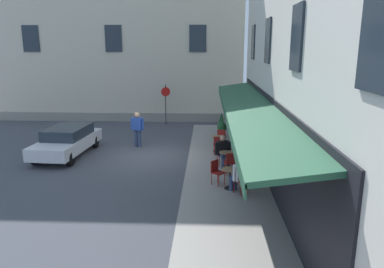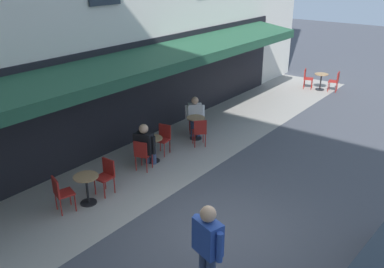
{
  "view_description": "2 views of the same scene",
  "coord_description": "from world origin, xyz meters",
  "px_view_note": "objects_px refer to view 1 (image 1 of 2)",
  "views": [
    {
      "loc": [
        -16.13,
        -2.67,
        4.97
      ],
      "look_at": [
        -1.32,
        -2.03,
        1.39
      ],
      "focal_mm": 33.85,
      "sensor_mm": 36.0,
      "label": 1
    },
    {
      "loc": [
        6.3,
        4.16,
        5.46
      ],
      "look_at": [
        -1.87,
        -2.12,
        1.18
      ],
      "focal_mm": 38.92,
      "sensor_mm": 36.0,
      "label": 2
    }
  ],
  "objects_px": {
    "cafe_chair_red_corner_right": "(221,137)",
    "seated_patron_in_white": "(239,173)",
    "cafe_table_mid_terrace": "(230,176)",
    "cafe_chair_red_by_window": "(217,170)",
    "cafe_chair_red_back_row": "(243,179)",
    "no_parking_sign": "(166,97)",
    "cafe_chair_red_under_awning": "(222,152)",
    "parked_car_white": "(67,140)",
    "cafe_chair_red_kerbside": "(218,144)",
    "seated_companion_in_black": "(223,150)",
    "potted_plant_mid_terrace": "(221,121)",
    "cafe_chair_red_facing_street": "(230,161)",
    "potted_plant_under_sign": "(229,116)",
    "potted_plant_entrance_left": "(222,129)",
    "walking_pedestrian_in_blue": "(137,127)",
    "cafe_table_streetside": "(217,141)",
    "potted_plant_entrance_right": "(240,129)",
    "cafe_table_near_entrance": "(226,158)"
  },
  "relations": [
    {
      "from": "cafe_chair_red_back_row",
      "to": "parked_car_white",
      "type": "distance_m",
      "value": 8.93
    },
    {
      "from": "cafe_table_mid_terrace",
      "to": "seated_companion_in_black",
      "type": "xyz_separation_m",
      "value": [
        2.52,
        0.14,
        0.22
      ]
    },
    {
      "from": "cafe_table_near_entrance",
      "to": "cafe_chair_red_back_row",
      "type": "relative_size",
      "value": 0.82
    },
    {
      "from": "cafe_chair_red_kerbside",
      "to": "cafe_chair_red_under_awning",
      "type": "bearing_deg",
      "value": -174.94
    },
    {
      "from": "cafe_chair_red_under_awning",
      "to": "parked_car_white",
      "type": "height_order",
      "value": "parked_car_white"
    },
    {
      "from": "walking_pedestrian_in_blue",
      "to": "potted_plant_under_sign",
      "type": "distance_m",
      "value": 7.64
    },
    {
      "from": "cafe_chair_red_kerbside",
      "to": "potted_plant_under_sign",
      "type": "relative_size",
      "value": 1.01
    },
    {
      "from": "cafe_table_streetside",
      "to": "seated_companion_in_black",
      "type": "bearing_deg",
      "value": -174.89
    },
    {
      "from": "cafe_chair_red_facing_street",
      "to": "potted_plant_entrance_left",
      "type": "bearing_deg",
      "value": 0.96
    },
    {
      "from": "potted_plant_mid_terrace",
      "to": "potted_plant_under_sign",
      "type": "relative_size",
      "value": 1.2
    },
    {
      "from": "cafe_chair_red_corner_right",
      "to": "seated_companion_in_black",
      "type": "relative_size",
      "value": 0.68
    },
    {
      "from": "cafe_chair_red_kerbside",
      "to": "no_parking_sign",
      "type": "height_order",
      "value": "no_parking_sign"
    },
    {
      "from": "cafe_chair_red_kerbside",
      "to": "potted_plant_entrance_left",
      "type": "relative_size",
      "value": 1.1
    },
    {
      "from": "cafe_chair_red_under_awning",
      "to": "seated_patron_in_white",
      "type": "height_order",
      "value": "seated_patron_in_white"
    },
    {
      "from": "cafe_chair_red_corner_right",
      "to": "seated_patron_in_white",
      "type": "bearing_deg",
      "value": -175.72
    },
    {
      "from": "seated_companion_in_black",
      "to": "potted_plant_mid_terrace",
      "type": "xyz_separation_m",
      "value": [
        7.12,
        -0.17,
        -0.19
      ]
    },
    {
      "from": "cafe_chair_red_back_row",
      "to": "parked_car_white",
      "type": "bearing_deg",
      "value": 60.83
    },
    {
      "from": "seated_patron_in_white",
      "to": "cafe_chair_red_under_awning",
      "type": "bearing_deg",
      "value": 8.76
    },
    {
      "from": "cafe_chair_red_facing_street",
      "to": "cafe_chair_red_kerbside",
      "type": "bearing_deg",
      "value": 9.05
    },
    {
      "from": "cafe_chair_red_under_awning",
      "to": "walking_pedestrian_in_blue",
      "type": "relative_size",
      "value": 0.51
    },
    {
      "from": "cafe_chair_red_under_awning",
      "to": "cafe_chair_red_by_window",
      "type": "bearing_deg",
      "value": 173.25
    },
    {
      "from": "walking_pedestrian_in_blue",
      "to": "cafe_chair_red_under_awning",
      "type": "bearing_deg",
      "value": -123.11
    },
    {
      "from": "cafe_chair_red_facing_street",
      "to": "cafe_chair_red_under_awning",
      "type": "bearing_deg",
      "value": 13.59
    },
    {
      "from": "cafe_chair_red_back_row",
      "to": "walking_pedestrian_in_blue",
      "type": "distance_m",
      "value": 7.62
    },
    {
      "from": "cafe_chair_red_back_row",
      "to": "no_parking_sign",
      "type": "bearing_deg",
      "value": 19.01
    },
    {
      "from": "cafe_chair_red_corner_right",
      "to": "seated_patron_in_white",
      "type": "height_order",
      "value": "seated_patron_in_white"
    },
    {
      "from": "cafe_table_streetside",
      "to": "cafe_chair_red_corner_right",
      "type": "distance_m",
      "value": 0.63
    },
    {
      "from": "cafe_table_near_entrance",
      "to": "no_parking_sign",
      "type": "relative_size",
      "value": 0.29
    },
    {
      "from": "cafe_chair_red_facing_street",
      "to": "potted_plant_under_sign",
      "type": "bearing_deg",
      "value": -2.9
    },
    {
      "from": "potted_plant_mid_terrace",
      "to": "cafe_table_near_entrance",
      "type": "bearing_deg",
      "value": 179.61
    },
    {
      "from": "cafe_chair_red_by_window",
      "to": "potted_plant_under_sign",
      "type": "relative_size",
      "value": 1.01
    },
    {
      "from": "cafe_chair_red_facing_street",
      "to": "cafe_chair_red_back_row",
      "type": "height_order",
      "value": "same"
    },
    {
      "from": "cafe_table_mid_terrace",
      "to": "cafe_chair_red_by_window",
      "type": "bearing_deg",
      "value": 48.06
    },
    {
      "from": "cafe_table_streetside",
      "to": "seated_patron_in_white",
      "type": "xyz_separation_m",
      "value": [
        -5.11,
        -0.61,
        0.2
      ]
    },
    {
      "from": "cafe_table_mid_terrace",
      "to": "cafe_chair_red_kerbside",
      "type": "relative_size",
      "value": 0.82
    },
    {
      "from": "cafe_table_mid_terrace",
      "to": "cafe_chair_red_kerbside",
      "type": "height_order",
      "value": "cafe_chair_red_kerbside"
    },
    {
      "from": "cafe_chair_red_back_row",
      "to": "no_parking_sign",
      "type": "distance_m",
      "value": 12.24
    },
    {
      "from": "cafe_chair_red_under_awning",
      "to": "potted_plant_entrance_right",
      "type": "distance_m",
      "value": 5.2
    },
    {
      "from": "cafe_chair_red_by_window",
      "to": "cafe_chair_red_corner_right",
      "type": "height_order",
      "value": "same"
    },
    {
      "from": "no_parking_sign",
      "to": "cafe_chair_red_kerbside",
      "type": "bearing_deg",
      "value": -154.83
    },
    {
      "from": "walking_pedestrian_in_blue",
      "to": "potted_plant_under_sign",
      "type": "xyz_separation_m",
      "value": [
        5.79,
        -4.95,
        -0.51
      ]
    },
    {
      "from": "cafe_table_near_entrance",
      "to": "potted_plant_entrance_left",
      "type": "xyz_separation_m",
      "value": [
        5.68,
        -0.02,
        -0.06
      ]
    },
    {
      "from": "cafe_chair_red_kerbside",
      "to": "potted_plant_entrance_left",
      "type": "distance_m",
      "value": 3.65
    },
    {
      "from": "cafe_chair_red_back_row",
      "to": "parked_car_white",
      "type": "relative_size",
      "value": 0.21
    },
    {
      "from": "cafe_chair_red_kerbside",
      "to": "seated_patron_in_white",
      "type": "relative_size",
      "value": 0.7
    },
    {
      "from": "cafe_chair_red_facing_street",
      "to": "seated_companion_in_black",
      "type": "relative_size",
      "value": 0.68
    },
    {
      "from": "cafe_chair_red_kerbside",
      "to": "potted_plant_entrance_right",
      "type": "distance_m",
      "value": 3.87
    },
    {
      "from": "cafe_table_near_entrance",
      "to": "seated_companion_in_black",
      "type": "distance_m",
      "value": 0.47
    },
    {
      "from": "cafe_chair_red_kerbside",
      "to": "potted_plant_under_sign",
      "type": "xyz_separation_m",
      "value": [
        7.08,
        -0.92,
        -0.01
      ]
    },
    {
      "from": "potted_plant_under_sign",
      "to": "no_parking_sign",
      "type": "bearing_deg",
      "value": 92.82
    }
  ]
}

